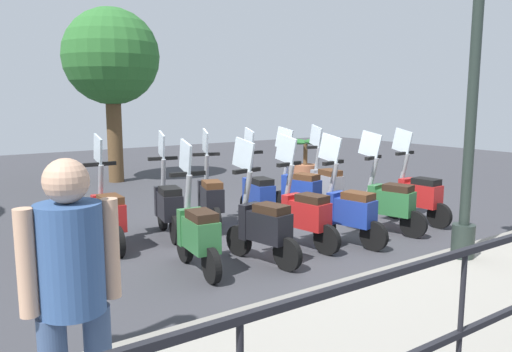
% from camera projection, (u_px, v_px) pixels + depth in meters
% --- Properties ---
extents(ground_plane, '(28.00, 28.00, 0.00)m').
position_uv_depth(ground_plane, '(291.00, 234.00, 7.52)').
color(ground_plane, '#38383D').
extents(promenade_walkway, '(2.20, 20.00, 0.15)m').
position_uv_depth(promenade_walkway, '(490.00, 296.00, 4.95)').
color(promenade_walkway, gray).
rests_on(promenade_walkway, ground_plane).
extents(lamp_post_near, '(0.26, 0.90, 4.34)m').
position_uv_depth(lamp_post_near, '(473.00, 93.00, 5.63)').
color(lamp_post_near, '#232D28').
rests_on(lamp_post_near, promenade_walkway).
extents(pedestrian_distant, '(0.32, 0.49, 1.59)m').
position_uv_depth(pedestrian_distant, '(72.00, 291.00, 2.47)').
color(pedestrian_distant, '#384C70').
rests_on(pedestrian_distant, promenade_walkway).
extents(tree_distant, '(2.26, 2.26, 4.12)m').
position_uv_depth(tree_distant, '(111.00, 58.00, 11.75)').
color(tree_distant, brown).
rests_on(tree_distant, ground_plane).
extents(potted_palm, '(1.06, 0.66, 1.05)m').
position_uv_depth(potted_palm, '(305.00, 165.00, 11.92)').
color(potted_palm, '#9E5B3D').
rests_on(potted_palm, ground_plane).
extents(scooter_near_0, '(1.23, 0.44, 1.54)m').
position_uv_depth(scooter_near_0, '(418.00, 194.00, 8.06)').
color(scooter_near_0, black).
rests_on(scooter_near_0, ground_plane).
extents(scooter_near_1, '(1.21, 0.53, 1.54)m').
position_uv_depth(scooter_near_1, '(388.00, 202.00, 7.48)').
color(scooter_near_1, black).
rests_on(scooter_near_1, ground_plane).
extents(scooter_near_2, '(1.22, 0.49, 1.54)m').
position_uv_depth(scooter_near_2, '(349.00, 211.00, 6.89)').
color(scooter_near_2, black).
rests_on(scooter_near_2, ground_plane).
extents(scooter_near_3, '(1.23, 0.46, 1.54)m').
position_uv_depth(scooter_near_3, '(304.00, 213.00, 6.72)').
color(scooter_near_3, black).
rests_on(scooter_near_3, ground_plane).
extents(scooter_near_4, '(1.22, 0.48, 1.54)m').
position_uv_depth(scooter_near_4, '(263.00, 225.00, 6.11)').
color(scooter_near_4, black).
rests_on(scooter_near_4, ground_plane).
extents(scooter_near_5, '(1.23, 0.44, 1.54)m').
position_uv_depth(scooter_near_5, '(197.00, 232.00, 5.79)').
color(scooter_near_5, black).
rests_on(scooter_near_5, ground_plane).
extents(scooter_far_0, '(1.23, 0.45, 1.54)m').
position_uv_depth(scooter_far_0, '(325.00, 184.00, 9.05)').
color(scooter_far_0, black).
rests_on(scooter_far_0, ground_plane).
extents(scooter_far_1, '(1.21, 0.51, 1.54)m').
position_uv_depth(scooter_far_1, '(299.00, 189.00, 8.52)').
color(scooter_far_1, black).
rests_on(scooter_far_1, ground_plane).
extents(scooter_far_2, '(1.23, 0.46, 1.54)m').
position_uv_depth(scooter_far_2, '(258.00, 194.00, 8.11)').
color(scooter_far_2, black).
rests_on(scooter_far_2, ground_plane).
extents(scooter_far_3, '(1.20, 0.55, 1.54)m').
position_uv_depth(scooter_far_3, '(210.00, 197.00, 7.84)').
color(scooter_far_3, black).
rests_on(scooter_far_3, ground_plane).
extents(scooter_far_4, '(1.22, 0.50, 1.54)m').
position_uv_depth(scooter_far_4, '(168.00, 204.00, 7.29)').
color(scooter_far_4, black).
rests_on(scooter_far_4, ground_plane).
extents(scooter_far_5, '(1.23, 0.44, 1.54)m').
position_uv_depth(scooter_far_5, '(108.00, 214.00, 6.68)').
color(scooter_far_5, black).
rests_on(scooter_far_5, ground_plane).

